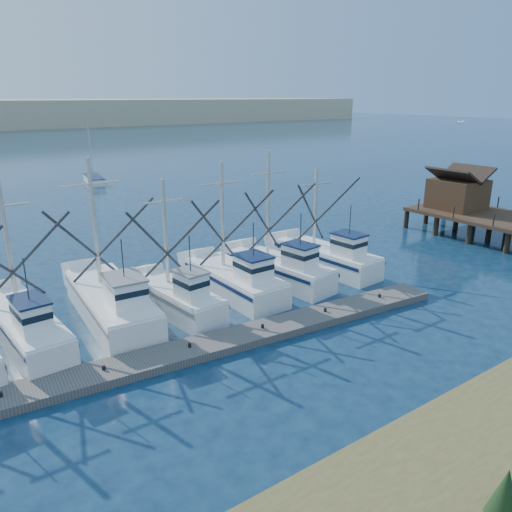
# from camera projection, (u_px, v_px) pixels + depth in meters

# --- Properties ---
(ground) EXTENTS (500.00, 500.00, 0.00)m
(ground) POSITION_uv_depth(u_px,v_px,m) (406.00, 347.00, 24.28)
(ground) COLOR #0D223C
(ground) RESTS_ON ground
(floating_dock) EXTENTS (30.05, 4.50, 0.40)m
(floating_dock) POSITION_uv_depth(u_px,v_px,m) (190.00, 351.00, 23.46)
(floating_dock) COLOR #5E5854
(floating_dock) RESTS_ON ground
(timber_pier) EXTENTS (7.00, 20.00, 8.00)m
(timber_pier) POSITION_uv_depth(u_px,v_px,m) (494.00, 209.00, 41.85)
(timber_pier) COLOR black
(timber_pier) RESTS_ON ground
(trawler_fleet) EXTENTS (29.87, 9.41, 8.61)m
(trawler_fleet) POSITION_uv_depth(u_px,v_px,m) (140.00, 302.00, 27.04)
(trawler_fleet) COLOR white
(trawler_fleet) RESTS_ON ground
(sailboat_near) EXTENTS (2.82, 7.08, 8.10)m
(sailboat_near) POSITION_uv_depth(u_px,v_px,m) (94.00, 180.00, 69.31)
(sailboat_near) COLOR white
(sailboat_near) RESTS_ON ground
(flying_gull) EXTENTS (1.19, 0.22, 0.22)m
(flying_gull) POSITION_uv_depth(u_px,v_px,m) (459.00, 122.00, 35.23)
(flying_gull) COLOR white
(flying_gull) RESTS_ON ground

